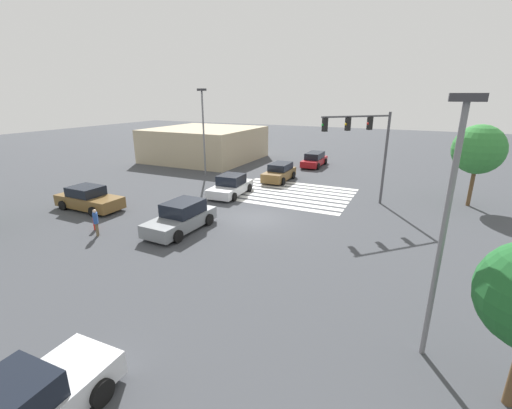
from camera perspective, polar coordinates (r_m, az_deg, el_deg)
ground_plane at (r=21.80m, az=0.00°, el=-2.28°), size 132.79×132.79×0.00m
crosswalk_markings at (r=27.35m, az=5.71°, el=1.83°), size 9.43×7.25×0.01m
traffic_signal_mast at (r=24.35m, az=17.79°, el=10.44°), size 3.81×3.81×6.41m
car_0 at (r=20.16m, az=-12.34°, el=-2.11°), size 2.27×4.69×1.66m
car_2 at (r=38.38m, az=9.71°, el=7.39°), size 1.97×4.86×1.51m
car_4 at (r=31.35m, az=3.93°, el=5.35°), size 2.05×4.37×1.57m
car_5 at (r=26.87m, az=-4.24°, el=3.11°), size 2.41×4.70×1.56m
car_6 at (r=25.99m, az=-26.10°, el=0.85°), size 4.80×2.24×1.57m
corner_building at (r=42.29m, az=-8.44°, el=9.98°), size 11.51×11.51×3.74m
pedestrian at (r=20.81m, az=-25.13°, el=-2.55°), size 0.41×0.41×1.54m
street_light_pole_a at (r=33.07m, az=-8.78°, el=12.97°), size 0.80×0.36×8.04m
street_light_pole_b at (r=10.36m, az=29.24°, el=-1.00°), size 0.80×0.36×7.53m
tree_corner_b at (r=27.78m, az=33.11°, el=7.68°), size 3.33×3.33×5.65m
fire_hydrant at (r=21.91m, az=-25.24°, el=-2.76°), size 0.22×0.22×0.86m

